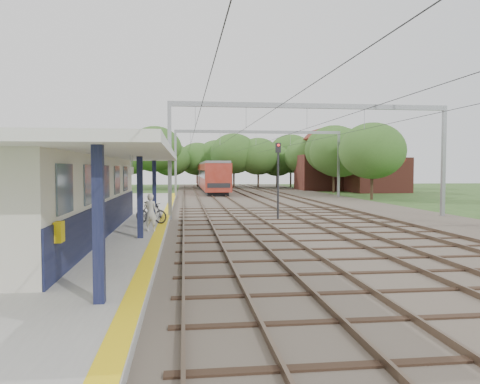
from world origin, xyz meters
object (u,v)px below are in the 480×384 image
person (151,212)px  train (209,175)px  signal_post (278,171)px  bicycle (151,213)px

person → train: 47.29m
person → signal_post: signal_post is taller
person → bicycle: 2.99m
train → signal_post: bearing=-87.4°
person → bicycle: person is taller
person → bicycle: (-0.18, 2.97, -0.29)m
person → bicycle: bearing=-68.8°
bicycle → train: bearing=22.1°
person → bicycle: size_ratio=0.92×
bicycle → train: train is taller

